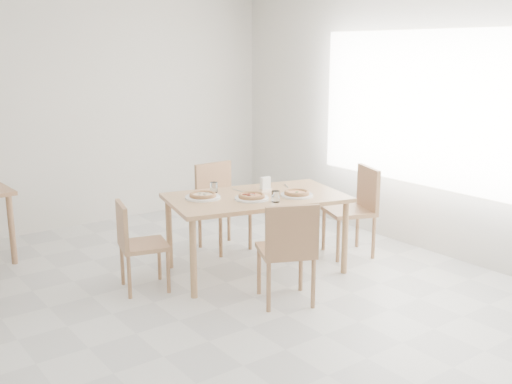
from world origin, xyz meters
TOP-DOWN VIEW (x-y plane):
  - room at (2.98, 0.30)m, footprint 7.28×7.00m
  - main_table at (1.16, 0.96)m, footprint 1.82×1.30m
  - chair_south at (0.89, 0.16)m, footprint 0.59×0.59m
  - chair_north at (1.29, 1.78)m, footprint 0.47×0.47m
  - chair_west at (0.02, 1.21)m, footprint 0.49×0.49m
  - chair_east at (2.30, 0.73)m, footprint 0.59×0.59m
  - plate_margherita at (1.46, 0.72)m, footprint 0.31×0.31m
  - plate_mushroom at (0.70, 1.18)m, footprint 0.33×0.33m
  - plate_pepperoni at (1.05, 0.87)m, footprint 0.32×0.32m
  - pizza_margherita at (1.46, 0.72)m, footprint 0.27×0.27m
  - pizza_mushroom at (0.70, 1.18)m, footprint 0.27×0.27m
  - pizza_pepperoni at (1.05, 0.87)m, footprint 0.32×0.32m
  - tumbler_a at (0.92, 1.32)m, footprint 0.07×0.07m
  - tumbler_b at (1.16, 0.66)m, footprint 0.08×0.08m
  - napkin_holder at (1.38, 1.11)m, footprint 0.11×0.06m
  - fork_a at (1.64, 1.09)m, footprint 0.09×0.15m
  - fork_b at (1.14, 1.23)m, footprint 0.02×0.18m

SIDE VIEW (x-z plane):
  - chair_west at x=0.02m, z-range 0.06..0.87m
  - chair_south at x=0.89m, z-range 0.07..0.97m
  - chair_north at x=1.29m, z-range 0.07..0.99m
  - chair_east at x=2.30m, z-range 0.07..1.00m
  - main_table at x=1.16m, z-range 0.30..1.05m
  - fork_a at x=1.64m, z-range 0.75..0.76m
  - fork_b at x=1.14m, z-range 0.75..0.76m
  - plate_margherita at x=1.46m, z-range 0.75..0.77m
  - plate_mushroom at x=0.70m, z-range 0.75..0.77m
  - plate_pepperoni at x=1.05m, z-range 0.75..0.77m
  - pizza_margherita at x=1.46m, z-range 0.76..0.80m
  - pizza_mushroom at x=0.70m, z-range 0.76..0.80m
  - pizza_pepperoni at x=1.05m, z-range 0.77..0.80m
  - tumbler_a at x=0.92m, z-range 0.75..0.85m
  - tumbler_b at x=1.16m, z-range 0.75..0.85m
  - napkin_holder at x=1.38m, z-range 0.75..0.88m
  - room at x=2.98m, z-range -2.00..5.00m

